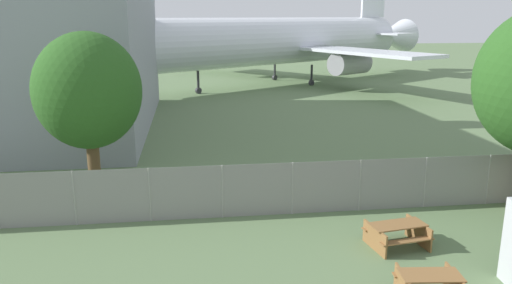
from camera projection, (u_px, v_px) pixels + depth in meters
The scene contains 4 objects.
perimeter_fence at pixel (292, 188), 18.11m from camera, with size 56.07×0.07×1.97m.
airplane at pixel (285, 41), 52.37m from camera, with size 38.83×30.98×13.99m.
picnic_bench_near_cabin at pixel (397, 232), 15.64m from camera, with size 1.95×1.65×0.76m.
tree_behind_benches at pixel (88, 91), 19.05m from camera, with size 4.08×4.08×6.53m.
Camera 1 is at (-3.55, -6.26, 7.08)m, focal length 35.00 mm.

